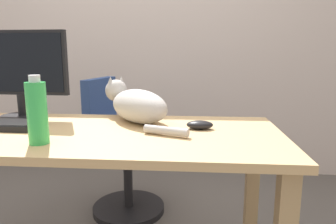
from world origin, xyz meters
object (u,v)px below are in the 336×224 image
at_px(office_chair, 121,156).
at_px(monitor, 19,71).
at_px(water_bottle, 37,112).
at_px(cat, 136,104).
at_px(computer_mouse, 200,125).

distance_m(office_chair, monitor, 0.87).
relative_size(monitor, water_bottle, 2.02).
xyz_separation_m(monitor, cat, (0.56, -0.03, -0.15)).
bearing_deg(computer_mouse, cat, 157.20).
xyz_separation_m(monitor, water_bottle, (0.29, -0.41, -0.12)).
distance_m(office_chair, water_bottle, 1.05).
bearing_deg(monitor, cat, -3.30).
bearing_deg(cat, monitor, 176.70).
bearing_deg(water_bottle, cat, 54.00).
bearing_deg(water_bottle, computer_mouse, 24.34).
relative_size(cat, computer_mouse, 4.36).
relative_size(office_chair, cat, 1.88).
bearing_deg(computer_mouse, monitor, 169.77).
distance_m(monitor, cat, 0.58).
height_order(office_chair, computer_mouse, office_chair).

